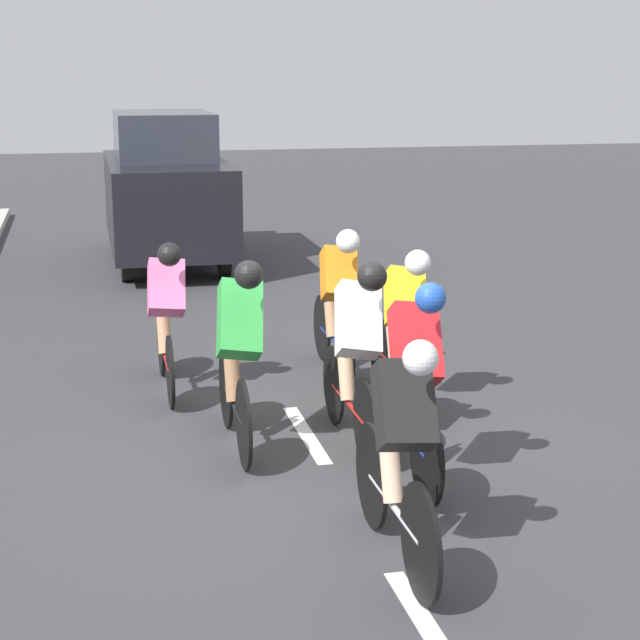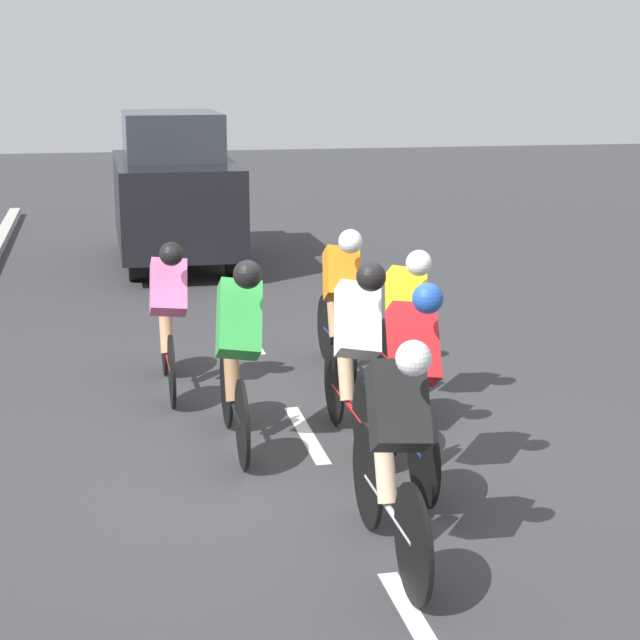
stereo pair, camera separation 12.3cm
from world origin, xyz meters
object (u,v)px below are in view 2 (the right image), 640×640
at_px(support_car, 174,189).
at_px(cyclist_yellow, 404,322).
at_px(cyclist_pink, 168,312).
at_px(cyclist_green, 238,349).
at_px(cyclist_red, 410,378).
at_px(cyclist_white, 355,348).
at_px(cyclist_orange, 340,297).
at_px(cyclist_black, 395,447).

bearing_deg(support_car, cyclist_yellow, 100.93).
relative_size(cyclist_pink, cyclist_yellow, 1.00).
relative_size(cyclist_pink, cyclist_green, 1.02).
distance_m(cyclist_yellow, cyclist_red, 1.81).
bearing_deg(cyclist_red, cyclist_white, -76.14).
height_order(cyclist_orange, cyclist_yellow, cyclist_orange).
distance_m(cyclist_yellow, support_car, 7.56).
height_order(cyclist_orange, cyclist_red, cyclist_red).
relative_size(cyclist_yellow, cyclist_red, 1.02).
bearing_deg(cyclist_pink, cyclist_red, 120.50).
bearing_deg(cyclist_yellow, support_car, -79.07).
height_order(cyclist_orange, cyclist_green, cyclist_green).
bearing_deg(cyclist_yellow, cyclist_black, 72.85).
xyz_separation_m(cyclist_orange, cyclist_red, (0.13, 2.80, 0.02)).
bearing_deg(cyclist_orange, cyclist_black, 81.68).
bearing_deg(support_car, cyclist_orange, 99.80).
bearing_deg(cyclist_black, cyclist_pink, -74.45).
relative_size(cyclist_red, support_car, 0.41).
distance_m(cyclist_orange, cyclist_white, 2.01).
relative_size(cyclist_green, support_car, 0.41).
bearing_deg(support_car, cyclist_green, 89.12).
distance_m(cyclist_orange, cyclist_green, 2.21).
bearing_deg(cyclist_white, cyclist_orange, -99.51).
relative_size(cyclist_white, cyclist_black, 0.99).
distance_m(cyclist_orange, cyclist_pink, 1.66).
bearing_deg(cyclist_yellow, cyclist_red, 75.18).
relative_size(cyclist_orange, cyclist_yellow, 0.98).
distance_m(cyclist_green, cyclist_white, 0.90).
distance_m(cyclist_black, support_car, 10.41).
bearing_deg(cyclist_red, support_car, -83.97).
distance_m(cyclist_red, cyclist_black, 1.31).
relative_size(cyclist_green, cyclist_red, 1.01).
bearing_deg(cyclist_white, cyclist_pink, -53.23).
relative_size(cyclist_pink, cyclist_black, 0.98).
height_order(cyclist_pink, cyclist_yellow, cyclist_pink).
height_order(cyclist_orange, cyclist_black, cyclist_black).
bearing_deg(cyclist_yellow, cyclist_white, 54.78).
bearing_deg(cyclist_green, support_car, -90.88).
distance_m(cyclist_yellow, cyclist_white, 1.15).
bearing_deg(support_car, cyclist_black, 92.81).
distance_m(cyclist_green, cyclist_black, 2.27).
xyz_separation_m(cyclist_yellow, cyclist_white, (0.66, 0.94, 0.05)).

